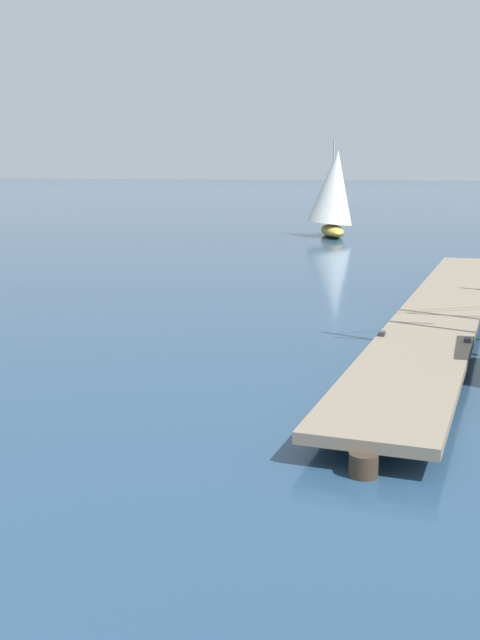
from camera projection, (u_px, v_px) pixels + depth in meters
floating_dock at (444, 308)px, 18.46m from camera, size 3.68×20.06×0.53m
distant_sailboat at (334, 192)px, 40.63m from camera, size 3.25×4.88×5.05m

